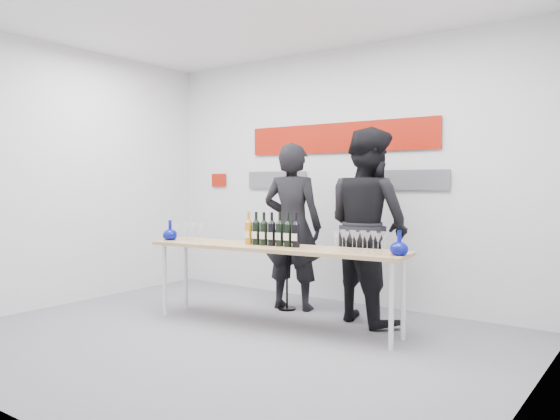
% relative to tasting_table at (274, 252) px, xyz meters
% --- Properties ---
extents(ground, '(5.00, 5.00, 0.00)m').
position_rel_tasting_table_xyz_m(ground, '(-0.08, -0.60, -0.74)').
color(ground, slate).
rests_on(ground, ground).
extents(back_wall, '(5.00, 0.04, 3.00)m').
position_rel_tasting_table_xyz_m(back_wall, '(-0.08, 1.40, 0.76)').
color(back_wall, silver).
rests_on(back_wall, ground).
extents(signage, '(3.38, 0.02, 0.79)m').
position_rel_tasting_table_xyz_m(signage, '(-0.14, 1.37, 1.07)').
color(signage, '#A01506').
rests_on(signage, back_wall).
extents(tasting_table, '(2.71, 0.85, 0.80)m').
position_rel_tasting_table_xyz_m(tasting_table, '(0.00, 0.00, 0.00)').
color(tasting_table, tan).
rests_on(tasting_table, ground).
extents(wine_bottles, '(0.62, 0.15, 0.33)m').
position_rel_tasting_table_xyz_m(wine_bottles, '(-0.04, 0.01, 0.23)').
color(wine_bottles, '#BF7F19').
rests_on(wine_bottles, tasting_table).
extents(decanter_left, '(0.16, 0.16, 0.21)m').
position_rel_tasting_table_xyz_m(decanter_left, '(-1.25, -0.20, 0.17)').
color(decanter_left, '#070E81').
rests_on(decanter_left, tasting_table).
extents(decanter_right, '(0.16, 0.16, 0.21)m').
position_rel_tasting_table_xyz_m(decanter_right, '(1.27, 0.10, 0.17)').
color(decanter_right, '#070E81').
rests_on(decanter_right, tasting_table).
extents(glasses_left, '(0.38, 0.25, 0.18)m').
position_rel_tasting_table_xyz_m(glasses_left, '(-1.01, -0.13, 0.15)').
color(glasses_left, silver).
rests_on(glasses_left, tasting_table).
extents(glasses_right, '(0.48, 0.27, 0.18)m').
position_rel_tasting_table_xyz_m(glasses_right, '(0.88, 0.11, 0.15)').
color(glasses_right, silver).
rests_on(glasses_right, tasting_table).
extents(presenter_left, '(0.76, 0.59, 1.86)m').
position_rel_tasting_table_xyz_m(presenter_left, '(-0.29, 0.73, 0.19)').
color(presenter_left, black).
rests_on(presenter_left, ground).
extents(presenter_right, '(1.18, 1.07, 1.97)m').
position_rel_tasting_table_xyz_m(presenter_right, '(0.64, 0.75, 0.25)').
color(presenter_right, black).
rests_on(presenter_right, ground).
extents(mic_stand, '(0.20, 0.20, 1.73)m').
position_rel_tasting_table_xyz_m(mic_stand, '(-0.31, 0.66, -0.21)').
color(mic_stand, black).
rests_on(mic_stand, ground).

